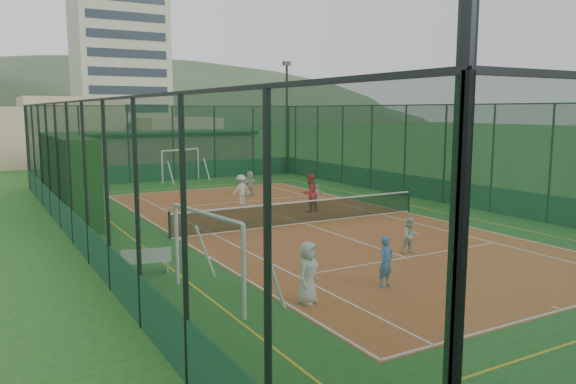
# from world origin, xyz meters

# --- Properties ---
(ground) EXTENTS (300.00, 300.00, 0.00)m
(ground) POSITION_xyz_m (0.00, 0.00, 0.00)
(ground) COLOR #22511B
(ground) RESTS_ON ground
(court_slab) EXTENTS (11.17, 23.97, 0.01)m
(court_slab) POSITION_xyz_m (0.00, 0.00, 0.01)
(court_slab) COLOR #B25327
(court_slab) RESTS_ON ground
(tennis_net) EXTENTS (11.67, 0.12, 1.06)m
(tennis_net) POSITION_xyz_m (0.00, 0.00, 0.53)
(tennis_net) COLOR black
(tennis_net) RESTS_ON ground
(perimeter_fence) EXTENTS (18.12, 34.12, 5.00)m
(perimeter_fence) POSITION_xyz_m (0.00, 0.00, 2.50)
(perimeter_fence) COLOR black
(perimeter_fence) RESTS_ON ground
(floodlight_sw) EXTENTS (0.60, 0.26, 8.25)m
(floodlight_sw) POSITION_xyz_m (-8.60, -16.60, 4.12)
(floodlight_sw) COLOR black
(floodlight_sw) RESTS_ON ground
(floodlight_ne) EXTENTS (0.60, 0.26, 8.25)m
(floodlight_ne) POSITION_xyz_m (8.60, 16.60, 4.12)
(floodlight_ne) COLOR black
(floodlight_ne) RESTS_ON ground
(clubhouse) EXTENTS (15.20, 7.20, 3.15)m
(clubhouse) POSITION_xyz_m (0.00, 22.00, 1.57)
(clubhouse) COLOR tan
(clubhouse) RESTS_ON ground
(apartment_tower) EXTENTS (15.00, 12.00, 30.00)m
(apartment_tower) POSITION_xyz_m (12.00, 82.00, 15.00)
(apartment_tower) COLOR beige
(apartment_tower) RESTS_ON ground
(distant_hills) EXTENTS (200.00, 60.00, 24.00)m
(distant_hills) POSITION_xyz_m (0.00, 150.00, 0.00)
(distant_hills) COLOR #384C33
(distant_hills) RESTS_ON ground
(hedge_left) EXTENTS (1.24, 8.27, 3.62)m
(hedge_left) POSITION_xyz_m (-8.30, 6.19, 1.81)
(hedge_left) COLOR black
(hedge_left) RESTS_ON ground
(white_bench) EXTENTS (1.47, 0.69, 0.80)m
(white_bench) POSITION_xyz_m (-7.80, -3.99, 0.40)
(white_bench) COLOR white
(white_bench) RESTS_ON ground
(futsal_goal_near) EXTENTS (3.52, 1.47, 2.20)m
(futsal_goal_near) POSITION_xyz_m (-7.07, -7.02, 1.10)
(futsal_goal_near) COLOR white
(futsal_goal_near) RESTS_ON ground
(futsal_goal_far) EXTENTS (3.37, 2.11, 2.10)m
(futsal_goal_far) POSITION_xyz_m (0.25, 16.30, 1.05)
(futsal_goal_far) COLOR white
(futsal_goal_far) RESTS_ON ground
(child_near_left) EXTENTS (0.90, 0.82, 1.55)m
(child_near_left) POSITION_xyz_m (-5.02, -8.48, 0.78)
(child_near_left) COLOR silver
(child_near_left) RESTS_ON court_slab
(child_near_mid) EXTENTS (0.57, 0.45, 1.39)m
(child_near_mid) POSITION_xyz_m (-2.52, -8.42, 0.71)
(child_near_mid) COLOR #4673C6
(child_near_mid) RESTS_ON court_slab
(child_near_right) EXTENTS (0.66, 0.56, 1.21)m
(child_near_right) POSITION_xyz_m (0.46, -6.05, 0.62)
(child_near_right) COLOR silver
(child_near_right) RESTS_ON court_slab
(child_far_left) EXTENTS (1.05, 0.70, 1.52)m
(child_far_left) POSITION_xyz_m (-0.30, 5.55, 0.77)
(child_far_left) COLOR white
(child_far_left) RESTS_ON court_slab
(child_far_right) EXTENTS (0.76, 0.58, 1.20)m
(child_far_right) POSITION_xyz_m (2.28, 2.53, 0.61)
(child_far_right) COLOR white
(child_far_right) RESTS_ON court_slab
(child_far_back) EXTENTS (1.36, 0.81, 1.40)m
(child_far_back) POSITION_xyz_m (1.34, 7.92, 0.71)
(child_far_back) COLOR silver
(child_far_back) RESTS_ON court_slab
(coach) EXTENTS (1.04, 0.92, 1.78)m
(coach) POSITION_xyz_m (1.65, 2.17, 0.90)
(coach) COLOR red
(coach) RESTS_ON court_slab
(tennis_balls) EXTENTS (3.55, 0.88, 0.07)m
(tennis_balls) POSITION_xyz_m (-0.73, 1.35, 0.04)
(tennis_balls) COLOR #CCE033
(tennis_balls) RESTS_ON court_slab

